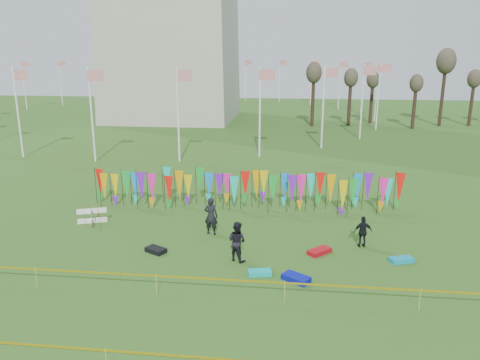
# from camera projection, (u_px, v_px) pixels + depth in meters

# --- Properties ---
(ground) EXTENTS (160.00, 160.00, 0.00)m
(ground) POSITION_uv_depth(u_px,v_px,m) (216.00, 275.00, 19.89)
(ground) COLOR #2C5116
(ground) RESTS_ON ground
(flagpole_ring) EXTENTS (57.40, 56.16, 8.00)m
(flagpole_ring) POSITION_uv_depth(u_px,v_px,m) (175.00, 90.00, 66.40)
(flagpole_ring) COLOR white
(flagpole_ring) RESTS_ON ground
(banner_row) EXTENTS (18.64, 0.64, 2.26)m
(banner_row) POSITION_uv_depth(u_px,v_px,m) (245.00, 187.00, 27.93)
(banner_row) COLOR black
(banner_row) RESTS_ON ground
(caution_tape_near) EXTENTS (26.00, 0.02, 0.90)m
(caution_tape_near) POSITION_uv_depth(u_px,v_px,m) (202.00, 279.00, 17.84)
(caution_tape_near) COLOR yellow
(caution_tape_near) RESTS_ON ground
(caution_tape_far) EXTENTS (26.00, 0.02, 0.90)m
(caution_tape_far) POSITION_uv_depth(u_px,v_px,m) (170.00, 356.00, 13.32)
(caution_tape_far) COLOR yellow
(caution_tape_far) RESTS_ON ground
(box_kite) EXTENTS (0.81, 0.81, 0.90)m
(box_kite) POSITION_uv_depth(u_px,v_px,m) (92.00, 216.00, 25.79)
(box_kite) COLOR red
(box_kite) RESTS_ON ground
(person_left) EXTENTS (0.79, 0.63, 1.98)m
(person_left) POSITION_uv_depth(u_px,v_px,m) (211.00, 216.00, 24.14)
(person_left) COLOR black
(person_left) RESTS_ON ground
(person_mid) EXTENTS (1.06, 0.93, 1.85)m
(person_mid) POSITION_uv_depth(u_px,v_px,m) (237.00, 241.00, 21.08)
(person_mid) COLOR black
(person_mid) RESTS_ON ground
(person_right) EXTENTS (0.98, 0.65, 1.55)m
(person_right) POSITION_uv_depth(u_px,v_px,m) (363.00, 232.00, 22.58)
(person_right) COLOR black
(person_right) RESTS_ON ground
(kite_bag_turquoise) EXTENTS (1.06, 0.68, 0.20)m
(kite_bag_turquoise) POSITION_uv_depth(u_px,v_px,m) (260.00, 273.00, 19.89)
(kite_bag_turquoise) COLOR #0CB5B3
(kite_bag_turquoise) RESTS_ON ground
(kite_bag_blue) EXTENTS (1.28, 1.12, 0.24)m
(kite_bag_blue) POSITION_uv_depth(u_px,v_px,m) (296.00, 278.00, 19.35)
(kite_bag_blue) COLOR #09129F
(kite_bag_blue) RESTS_ON ground
(kite_bag_red) EXTENTS (1.22, 1.20, 0.21)m
(kite_bag_red) POSITION_uv_depth(u_px,v_px,m) (319.00, 251.00, 22.00)
(kite_bag_red) COLOR #AF0B15
(kite_bag_red) RESTS_ON ground
(kite_bag_black) EXTENTS (1.11, 0.96, 0.22)m
(kite_bag_black) POSITION_uv_depth(u_px,v_px,m) (156.00, 250.00, 22.13)
(kite_bag_black) COLOR black
(kite_bag_black) RESTS_ON ground
(kite_bag_teal) EXTENTS (1.15, 0.83, 0.20)m
(kite_bag_teal) POSITION_uv_depth(u_px,v_px,m) (401.00, 260.00, 21.10)
(kite_bag_teal) COLOR #0D92B6
(kite_bag_teal) RESTS_ON ground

